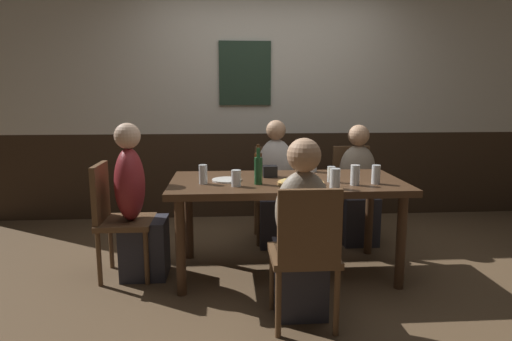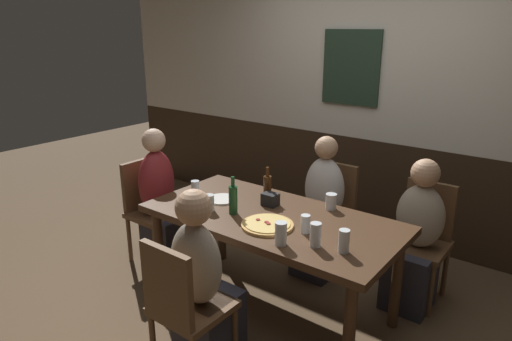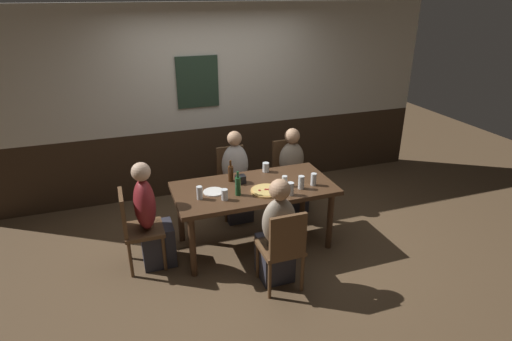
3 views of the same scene
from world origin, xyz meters
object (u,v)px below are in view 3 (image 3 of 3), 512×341
(person_head_west, at_px, (151,223))
(pint_glass_stout, at_px, (314,180))
(chair_mid_near, at_px, (283,246))
(condiment_caddy, at_px, (240,179))
(chair_mid_far, at_px, (233,177))
(pizza, at_px, (266,191))
(tumbler_short, at_px, (225,195))
(dining_table, at_px, (254,193))
(chair_right_far, at_px, (288,169))
(pint_glass_pale, at_px, (285,181))
(chair_head_west, at_px, (136,226))
(pint_glass_amber, at_px, (200,193))
(person_mid_near, at_px, (277,238))
(person_right_far, at_px, (292,176))
(beer_bottle_brown, at_px, (231,173))
(beer_glass_tall, at_px, (266,168))
(beer_bottle_green, at_px, (238,186))
(tumbler_water, at_px, (301,183))
(person_mid_far, at_px, (236,183))
(beer_glass_half, at_px, (290,189))
(plate_white_large, at_px, (214,192))

(person_head_west, xyz_separation_m, pint_glass_stout, (1.77, -0.18, 0.30))
(chair_mid_near, height_order, condiment_caddy, chair_mid_near)
(condiment_caddy, bearing_deg, person_head_west, -172.24)
(chair_mid_far, distance_m, pizza, 1.05)
(tumbler_short, bearing_deg, dining_table, 27.23)
(chair_right_far, distance_m, pint_glass_pale, 1.08)
(chair_head_west, xyz_separation_m, pint_glass_amber, (0.67, -0.10, 0.31))
(person_mid_near, relative_size, person_head_west, 0.96)
(chair_head_west, relative_size, pint_glass_pale, 7.53)
(chair_mid_far, height_order, person_right_far, person_right_far)
(chair_head_west, height_order, beer_bottle_brown, beer_bottle_brown)
(beer_glass_tall, bearing_deg, tumbler_short, -140.40)
(chair_mid_near, relative_size, chair_head_west, 1.00)
(person_right_far, distance_m, beer_bottle_green, 1.35)
(beer_bottle_green, bearing_deg, pint_glass_amber, 174.05)
(chair_mid_far, xyz_separation_m, tumbler_water, (0.47, -1.07, 0.31))
(person_mid_far, bearing_deg, person_head_west, -148.87)
(tumbler_short, distance_m, beer_glass_tall, 0.85)
(dining_table, distance_m, condiment_caddy, 0.22)
(beer_glass_tall, relative_size, pint_glass_pale, 0.96)
(pint_glass_stout, bearing_deg, person_head_west, 174.10)
(person_mid_near, height_order, tumbler_water, person_mid_near)
(person_head_west, height_order, pint_glass_amber, person_head_west)
(person_head_west, xyz_separation_m, beer_bottle_brown, (0.94, 0.22, 0.34))
(tumbler_water, bearing_deg, dining_table, 155.11)
(pizza, relative_size, beer_bottle_green, 1.27)
(chair_mid_far, height_order, tumbler_short, chair_mid_far)
(person_right_far, bearing_deg, person_head_west, -160.29)
(beer_glass_half, bearing_deg, person_mid_far, 106.32)
(pizza, bearing_deg, beer_glass_half, -36.56)
(dining_table, bearing_deg, person_mid_near, -90.00)
(condiment_caddy, bearing_deg, beer_bottle_green, -112.26)
(pint_glass_pale, relative_size, beer_bottle_brown, 0.47)
(beer_glass_tall, bearing_deg, pint_glass_pale, -82.50)
(chair_right_far, height_order, beer_glass_tall, chair_right_far)
(dining_table, xyz_separation_m, beer_bottle_green, (-0.23, -0.14, 0.19))
(tumbler_water, xyz_separation_m, condiment_caddy, (-0.58, 0.36, -0.02))
(person_right_far, distance_m, pint_glass_amber, 1.64)
(person_mid_far, xyz_separation_m, tumbler_short, (-0.39, -0.89, 0.31))
(plate_white_large, bearing_deg, person_head_west, -179.42)
(pizza, bearing_deg, person_head_west, 172.34)
(person_head_west, bearing_deg, person_right_far, 19.71)
(condiment_caddy, bearing_deg, chair_head_west, -173.28)
(beer_bottle_brown, bearing_deg, tumbler_water, -33.45)
(pint_glass_stout, bearing_deg, tumbler_short, -179.01)
(dining_table, relative_size, chair_head_west, 2.00)
(chair_right_far, bearing_deg, beer_bottle_green, -135.43)
(dining_table, height_order, pint_glass_amber, pint_glass_amber)
(dining_table, relative_size, beer_bottle_brown, 7.06)
(chair_right_far, bearing_deg, pint_glass_amber, -146.07)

